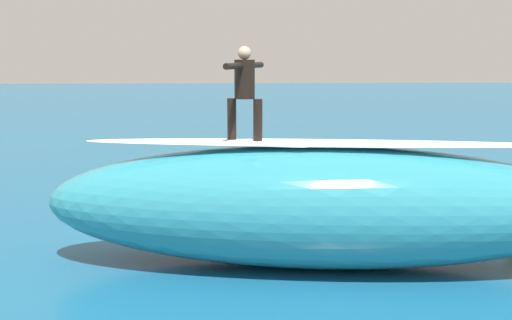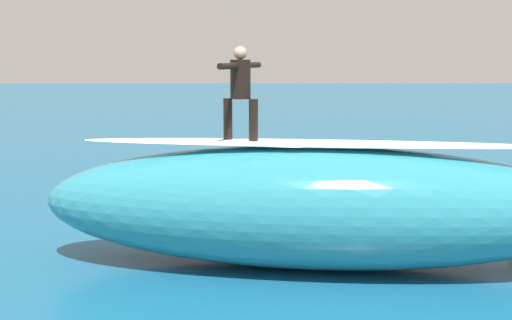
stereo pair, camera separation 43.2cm
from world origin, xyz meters
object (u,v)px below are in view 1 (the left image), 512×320
object	(u,v)px
surfer_riding	(245,86)
surfer_paddling	(259,201)
surfboard_paddling	(264,208)
surfboard_riding	(245,143)

from	to	relation	value
surfer_riding	surfer_paddling	world-z (taller)	surfer_riding
surfer_riding	surfboard_paddling	size ratio (longest dim) A/B	0.61
surfboard_riding	surfer_riding	world-z (taller)	surfer_riding
surfboard_riding	surfer_paddling	size ratio (longest dim) A/B	1.40
surfboard_riding	surfboard_paddling	size ratio (longest dim) A/B	0.93
surfboard_paddling	surfboard_riding	bearing A→B (deg)	-86.92
surfer_riding	surfer_paddling	bearing A→B (deg)	-71.67
surfboard_riding	surfboard_paddling	world-z (taller)	surfboard_riding
surfboard_riding	surfer_riding	size ratio (longest dim) A/B	1.51
surfer_riding	surfboard_paddling	world-z (taller)	surfer_riding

